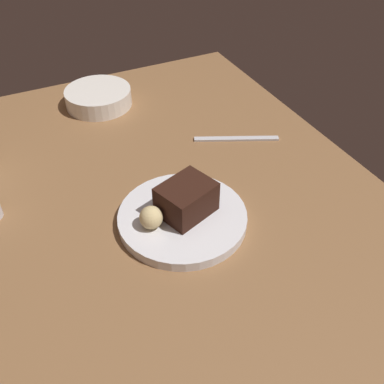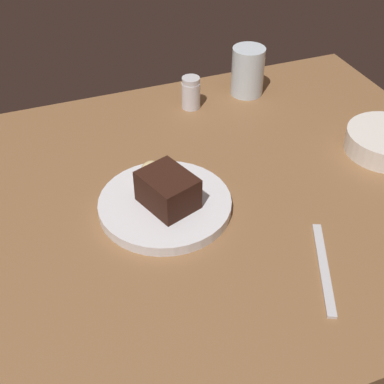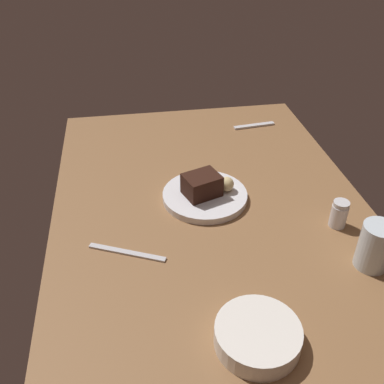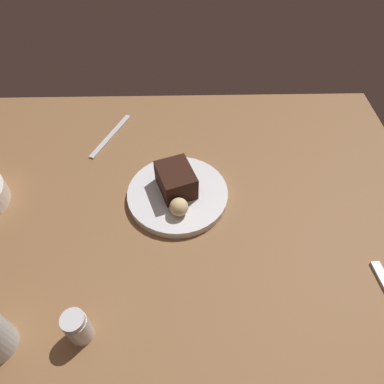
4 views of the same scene
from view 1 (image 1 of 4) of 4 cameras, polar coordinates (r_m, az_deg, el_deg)
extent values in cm
cube|color=brown|center=(82.94, -2.53, -3.86)|extent=(120.00, 84.00, 3.00)
cylinder|color=silver|center=(80.17, -1.23, -3.32)|extent=(23.16, 23.16, 1.91)
cube|color=black|center=(77.98, -0.72, -0.91)|extent=(10.06, 11.21, 5.93)
sphere|color=#DBC184|center=(76.25, -5.25, -3.26)|extent=(4.07, 4.07, 4.07)
cylinder|color=white|center=(115.57, -11.94, 11.74)|extent=(16.27, 16.27, 4.22)
cube|color=silver|center=(101.48, 5.69, 6.79)|extent=(9.17, 17.86, 0.50)
camera|label=2|loc=(0.96, 53.90, 30.08)|focal=49.37mm
camera|label=3|loc=(1.54, -13.94, 45.20)|focal=40.64mm
camera|label=4|loc=(0.58, -65.90, 26.44)|focal=32.47mm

